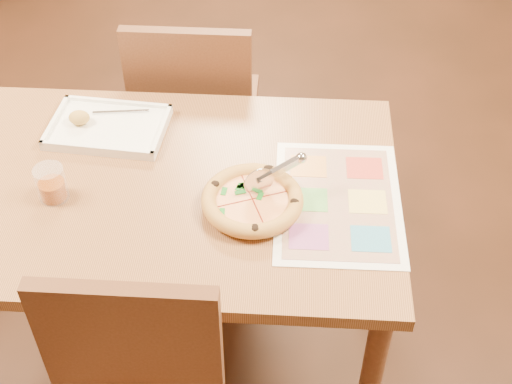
# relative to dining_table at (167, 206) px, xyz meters

# --- Properties ---
(dining_table) EXTENTS (1.30, 0.85, 0.72)m
(dining_table) POSITION_rel_dining_table_xyz_m (0.00, 0.00, 0.00)
(dining_table) COLOR #9A643D
(dining_table) RESTS_ON ground
(chair_far) EXTENTS (0.42, 0.42, 0.47)m
(chair_far) POSITION_rel_dining_table_xyz_m (-0.00, 0.60, -0.07)
(chair_far) COLOR brown
(chair_far) RESTS_ON ground
(plate) EXTENTS (0.25, 0.25, 0.01)m
(plate) POSITION_rel_dining_table_xyz_m (0.26, -0.07, 0.09)
(plate) COLOR silver
(plate) RESTS_ON dining_table
(pizza) EXTENTS (0.27, 0.27, 0.04)m
(pizza) POSITION_rel_dining_table_xyz_m (0.25, -0.08, 0.11)
(pizza) COLOR gold
(pizza) RESTS_ON plate
(pizza_cutter) EXTENTS (0.15, 0.08, 0.10)m
(pizza_cutter) POSITION_rel_dining_table_xyz_m (0.30, -0.03, 0.17)
(pizza_cutter) COLOR silver
(pizza_cutter) RESTS_ON pizza
(appetizer_tray) EXTENTS (0.36, 0.26, 0.06)m
(appetizer_tray) POSITION_rel_dining_table_xyz_m (-0.21, 0.22, 0.10)
(appetizer_tray) COLOR white
(appetizer_tray) RESTS_ON dining_table
(glass_tumbler) EXTENTS (0.08, 0.08, 0.10)m
(glass_tumbler) POSITION_rel_dining_table_xyz_m (-0.29, -0.07, 0.13)
(glass_tumbler) COLOR #913D0B
(glass_tumbler) RESTS_ON dining_table
(menu) EXTENTS (0.35, 0.48, 0.00)m
(menu) POSITION_rel_dining_table_xyz_m (0.48, -0.04, 0.09)
(menu) COLOR white
(menu) RESTS_ON dining_table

